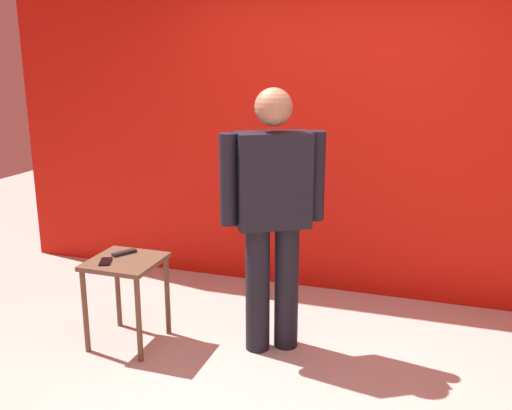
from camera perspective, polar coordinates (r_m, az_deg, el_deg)
ground_plane at (r=3.47m, az=2.79°, el=-18.56°), size 12.00×12.00×0.00m
back_wall_red at (r=4.57m, az=8.82°, el=10.12°), size 5.97×0.12×3.11m
standing_person at (r=3.60m, az=1.69°, el=-0.40°), size 0.64×0.44×1.73m
side_table at (r=3.90m, az=-12.99°, el=-6.92°), size 0.46×0.46×0.60m
cell_phone at (r=3.84m, az=-14.93°, el=-5.53°), size 0.12×0.16×0.01m
tv_remote at (r=3.96m, az=-13.14°, el=-4.71°), size 0.13×0.17×0.02m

